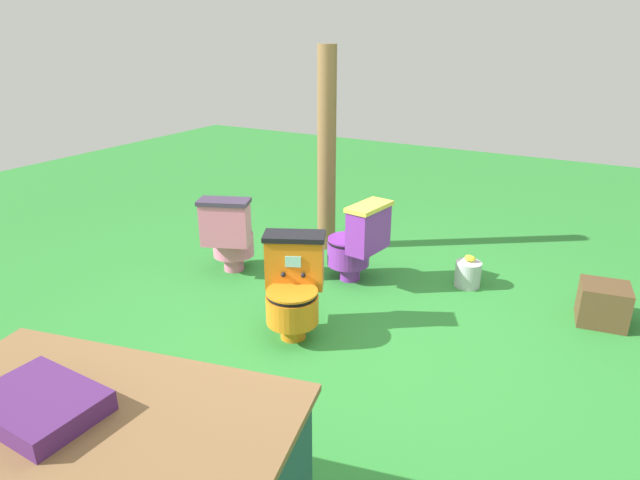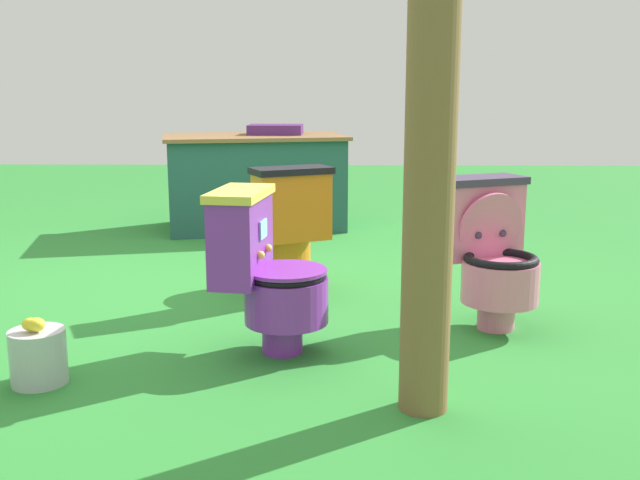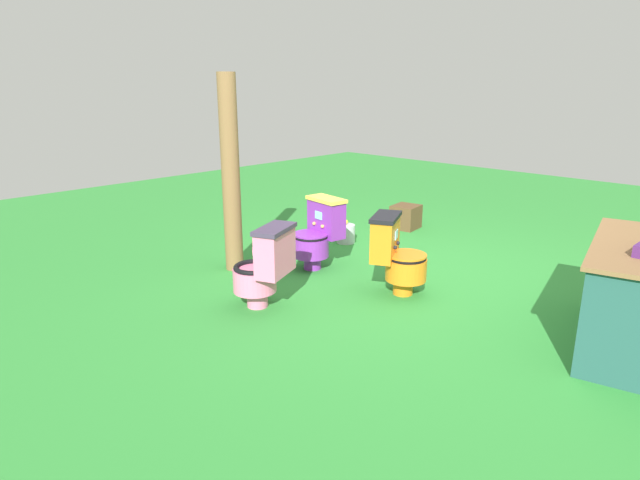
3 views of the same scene
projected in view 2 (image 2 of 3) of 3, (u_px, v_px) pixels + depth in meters
The scene contains 7 objects.
ground at pixel (212, 292), 4.26m from camera, with size 14.00×14.00×0.00m, color #2D8433.
toilet_purple at pixel (266, 271), 3.24m from camera, with size 0.55×0.47×0.73m.
toilet_pink at pixel (490, 251), 3.61m from camera, with size 0.56×0.61×0.73m.
toilet_orange at pixel (285, 228), 4.22m from camera, with size 0.58×0.62×0.73m.
vendor_table at pixel (255, 181), 6.13m from camera, with size 1.61×1.15×0.85m.
wooden_post at pixel (431, 142), 2.53m from camera, with size 0.18×0.18×1.95m, color brown.
lemon_bucket at pixel (38, 355), 2.93m from camera, with size 0.22×0.22×0.28m.
Camera 2 is at (0.70, -4.10, 1.16)m, focal length 41.59 mm.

